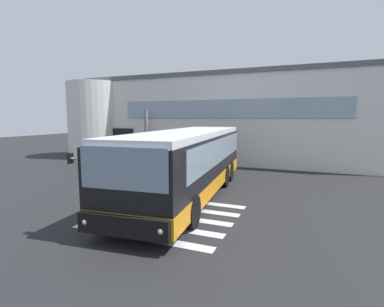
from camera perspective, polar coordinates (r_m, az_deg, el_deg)
ground_plane at (r=14.24m, az=-4.26°, el=-6.03°), size 80.00×90.00×0.02m
bay_paint_stripes at (r=9.76m, az=-4.80°, el=-12.22°), size 4.40×3.96×0.01m
terminal_building at (r=24.97m, az=6.34°, el=6.96°), size 22.87×13.80×6.31m
entry_support_column at (r=20.88m, az=-9.06°, el=3.42°), size 0.28×0.28×3.79m
bus_main_foreground at (r=11.83m, az=-0.79°, el=-2.10°), size 3.58×10.76×2.70m
passenger_near_column at (r=19.99m, az=-8.04°, el=0.49°), size 0.51×0.39×1.68m
passenger_by_doorway at (r=19.98m, az=-5.68°, el=0.63°), size 0.52×0.50×1.68m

